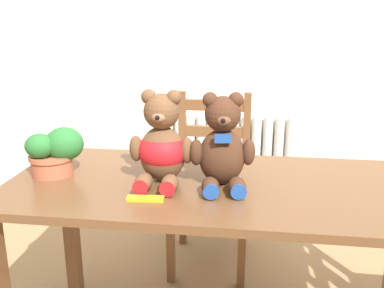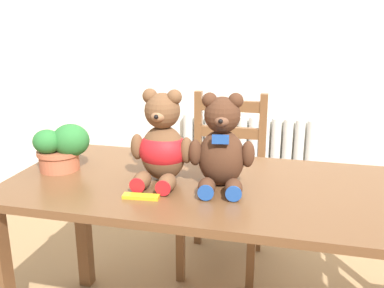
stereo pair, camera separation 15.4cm
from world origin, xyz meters
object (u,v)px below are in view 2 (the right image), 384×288
(wooden_chair_behind, at_px, (224,185))
(teddy_bear_left, at_px, (162,145))
(potted_plant, at_px, (62,147))
(chocolate_bar, at_px, (141,197))
(teddy_bear_right, at_px, (222,147))

(wooden_chair_behind, distance_m, teddy_bear_left, 0.84)
(potted_plant, bearing_deg, chocolate_bar, -25.83)
(teddy_bear_left, height_order, potted_plant, teddy_bear_left)
(teddy_bear_left, distance_m, teddy_bear_right, 0.22)
(wooden_chair_behind, relative_size, teddy_bear_right, 2.77)
(teddy_bear_left, bearing_deg, teddy_bear_right, 178.80)
(wooden_chair_behind, relative_size, chocolate_bar, 7.56)
(teddy_bear_left, relative_size, potted_plant, 1.63)
(chocolate_bar, bearing_deg, potted_plant, 154.17)
(wooden_chair_behind, bearing_deg, teddy_bear_left, 80.51)
(teddy_bear_right, relative_size, chocolate_bar, 2.73)
(teddy_bear_right, distance_m, potted_plant, 0.64)
(potted_plant, distance_m, chocolate_bar, 0.45)
(wooden_chair_behind, xyz_separation_m, teddy_bear_right, (0.10, -0.71, 0.44))
(teddy_bear_right, distance_m, chocolate_bar, 0.33)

